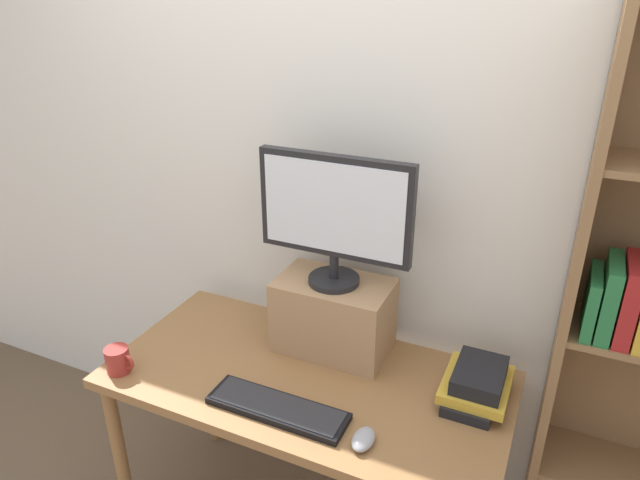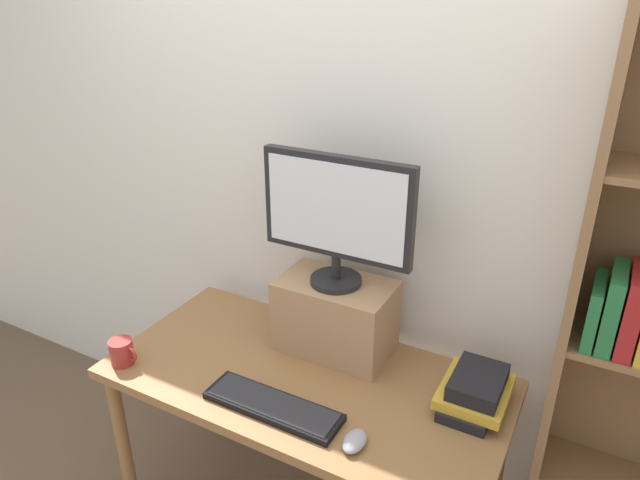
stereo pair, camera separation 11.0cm
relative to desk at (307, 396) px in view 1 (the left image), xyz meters
name	(u,v)px [view 1 (the left image)]	position (x,y,z in m)	size (l,w,h in m)	color
back_wall	(357,193)	(0.00, 0.44, 0.61)	(7.00, 0.08, 2.60)	silver
desk	(307,396)	(0.00, 0.00, 0.00)	(1.37, 0.67, 0.78)	olive
riser_box	(334,315)	(0.02, 0.20, 0.23)	(0.41, 0.25, 0.27)	#A87F56
computer_monitor	(335,214)	(0.02, 0.19, 0.62)	(0.54, 0.18, 0.46)	black
keyboard	(278,408)	(-0.01, -0.20, 0.10)	(0.46, 0.13, 0.02)	black
computer_mouse	(363,439)	(0.29, -0.21, 0.11)	(0.06, 0.10, 0.04)	#99999E
book_stack	(476,384)	(0.55, 0.13, 0.15)	(0.21, 0.27, 0.12)	black
coffee_mug	(118,360)	(-0.60, -0.25, 0.14)	(0.11, 0.08, 0.09)	#9E2D28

